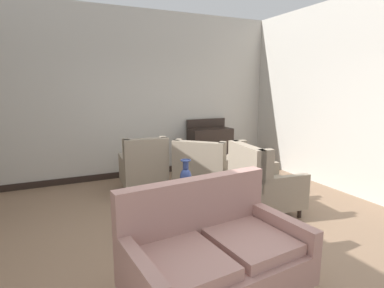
{
  "coord_description": "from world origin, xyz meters",
  "views": [
    {
      "loc": [
        -1.65,
        -3.09,
        1.84
      ],
      "look_at": [
        0.15,
        0.8,
        1.02
      ],
      "focal_mm": 28.9,
      "sensor_mm": 36.0,
      "label": 1
    }
  ],
  "objects_px": {
    "armchair_far_left": "(202,170)",
    "armchair_near_window": "(144,169)",
    "side_table": "(206,169)",
    "coffee_table": "(184,194)",
    "sideboard": "(210,147)",
    "porcelain_vase": "(186,176)",
    "armchair_beside_settee": "(262,184)",
    "settee": "(213,253)"
  },
  "relations": [
    {
      "from": "armchair_far_left",
      "to": "armchair_near_window",
      "type": "height_order",
      "value": "armchair_near_window"
    },
    {
      "from": "settee",
      "to": "armchair_beside_settee",
      "type": "relative_size",
      "value": 1.56
    },
    {
      "from": "settee",
      "to": "armchair_far_left",
      "type": "relative_size",
      "value": 1.34
    },
    {
      "from": "coffee_table",
      "to": "armchair_beside_settee",
      "type": "bearing_deg",
      "value": -10.71
    },
    {
      "from": "armchair_near_window",
      "to": "porcelain_vase",
      "type": "bearing_deg",
      "value": 102.27
    },
    {
      "from": "coffee_table",
      "to": "armchair_far_left",
      "type": "relative_size",
      "value": 0.75
    },
    {
      "from": "settee",
      "to": "coffee_table",
      "type": "bearing_deg",
      "value": 70.51
    },
    {
      "from": "porcelain_vase",
      "to": "armchair_far_left",
      "type": "distance_m",
      "value": 1.17
    },
    {
      "from": "coffee_table",
      "to": "sideboard",
      "type": "bearing_deg",
      "value": 54.34
    },
    {
      "from": "armchair_far_left",
      "to": "sideboard",
      "type": "distance_m",
      "value": 1.53
    },
    {
      "from": "coffee_table",
      "to": "settee",
      "type": "xyz_separation_m",
      "value": [
        -0.37,
        -1.52,
        0.02
      ]
    },
    {
      "from": "armchair_far_left",
      "to": "armchair_near_window",
      "type": "bearing_deg",
      "value": 14.61
    },
    {
      "from": "porcelain_vase",
      "to": "sideboard",
      "type": "height_order",
      "value": "sideboard"
    },
    {
      "from": "porcelain_vase",
      "to": "armchair_near_window",
      "type": "relative_size",
      "value": 0.4
    },
    {
      "from": "side_table",
      "to": "armchair_near_window",
      "type": "bearing_deg",
      "value": 159.48
    },
    {
      "from": "armchair_far_left",
      "to": "armchair_beside_settee",
      "type": "bearing_deg",
      "value": 152.99
    },
    {
      "from": "settee",
      "to": "armchair_far_left",
      "type": "xyz_separation_m",
      "value": [
        1.11,
        2.41,
        0.0
      ]
    },
    {
      "from": "side_table",
      "to": "sideboard",
      "type": "distance_m",
      "value": 1.38
    },
    {
      "from": "armchair_beside_settee",
      "to": "sideboard",
      "type": "distance_m",
      "value": 2.43
    },
    {
      "from": "side_table",
      "to": "sideboard",
      "type": "height_order",
      "value": "sideboard"
    },
    {
      "from": "coffee_table",
      "to": "side_table",
      "type": "height_order",
      "value": "side_table"
    },
    {
      "from": "coffee_table",
      "to": "armchair_far_left",
      "type": "height_order",
      "value": "armchair_far_left"
    },
    {
      "from": "settee",
      "to": "armchair_near_window",
      "type": "distance_m",
      "value": 2.9
    },
    {
      "from": "armchair_beside_settee",
      "to": "sideboard",
      "type": "height_order",
      "value": "sideboard"
    },
    {
      "from": "settee",
      "to": "sideboard",
      "type": "xyz_separation_m",
      "value": [
        1.93,
        3.69,
        0.12
      ]
    },
    {
      "from": "armchair_beside_settee",
      "to": "coffee_table",
      "type": "bearing_deg",
      "value": 84.49
    },
    {
      "from": "coffee_table",
      "to": "sideboard",
      "type": "relative_size",
      "value": 0.81
    },
    {
      "from": "coffee_table",
      "to": "porcelain_vase",
      "type": "height_order",
      "value": "porcelain_vase"
    },
    {
      "from": "armchair_far_left",
      "to": "side_table",
      "type": "bearing_deg",
      "value": -98.79
    },
    {
      "from": "armchair_near_window",
      "to": "settee",
      "type": "bearing_deg",
      "value": 90.33
    },
    {
      "from": "armchair_near_window",
      "to": "side_table",
      "type": "bearing_deg",
      "value": 163.98
    },
    {
      "from": "armchair_far_left",
      "to": "sideboard",
      "type": "relative_size",
      "value": 1.08
    },
    {
      "from": "armchair_beside_settee",
      "to": "armchair_far_left",
      "type": "xyz_separation_m",
      "value": [
        -0.4,
        1.11,
        -0.02
      ]
    },
    {
      "from": "coffee_table",
      "to": "porcelain_vase",
      "type": "xyz_separation_m",
      "value": [
        0.03,
        -0.01,
        0.26
      ]
    },
    {
      "from": "coffee_table",
      "to": "sideboard",
      "type": "distance_m",
      "value": 2.68
    },
    {
      "from": "armchair_near_window",
      "to": "coffee_table",
      "type": "bearing_deg",
      "value": 101.19
    },
    {
      "from": "armchair_far_left",
      "to": "armchair_near_window",
      "type": "relative_size",
      "value": 1.21
    },
    {
      "from": "coffee_table",
      "to": "armchair_far_left",
      "type": "xyz_separation_m",
      "value": [
        0.73,
        0.89,
        0.02
      ]
    },
    {
      "from": "porcelain_vase",
      "to": "coffee_table",
      "type": "bearing_deg",
      "value": 163.03
    },
    {
      "from": "armchair_beside_settee",
      "to": "armchair_near_window",
      "type": "relative_size",
      "value": 1.04
    },
    {
      "from": "armchair_far_left",
      "to": "side_table",
      "type": "xyz_separation_m",
      "value": [
        0.13,
        0.1,
        -0.01
      ]
    },
    {
      "from": "porcelain_vase",
      "to": "settee",
      "type": "bearing_deg",
      "value": -104.89
    }
  ]
}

